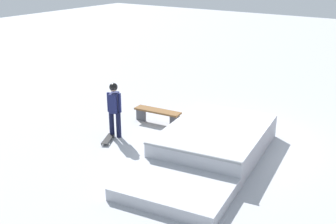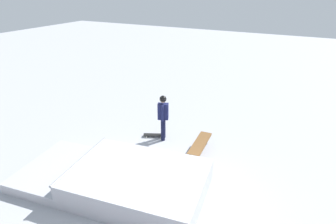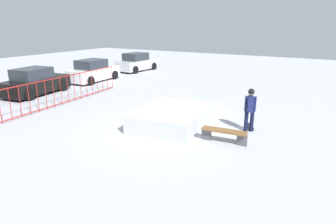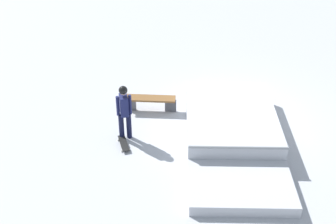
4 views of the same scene
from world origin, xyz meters
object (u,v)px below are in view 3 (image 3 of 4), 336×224
skater (250,107)px  skateboard (250,126)px  park_bench (224,133)px  parked_car_silver (137,63)px  parked_car_black (35,82)px  parked_car_white (93,71)px  skate_ramp (176,114)px

skater → skateboard: (0.38, 0.03, -0.93)m
skateboard → park_bench: 2.07m
skateboard → parked_car_silver: size_ratio=0.19×
skater → parked_car_black: (-0.19, 12.81, -0.28)m
parked_car_silver → parked_car_black: bearing=-176.3°
parked_car_white → skater: bearing=-113.0°
parked_car_silver → park_bench: bearing=-130.9°
skate_ramp → parked_car_white: size_ratio=1.36×
skate_ramp → parked_car_silver: parked_car_silver is taller
skateboard → parked_car_black: parked_car_black is taller
skate_ramp → skater: (0.36, -3.08, 0.69)m
parked_car_silver → skater: bearing=-125.8°
skate_ramp → skater: size_ratio=3.30×
parked_car_white → parked_car_silver: bearing=-1.1°
park_bench → parked_car_white: size_ratio=0.40×
skateboard → parked_car_silver: parked_car_silver is taller
park_bench → parked_car_black: bearing=83.4°
parked_car_white → skateboard: bearing=-111.5°
park_bench → parked_car_silver: bearing=46.5°
skate_ramp → park_bench: skate_ramp is taller
skate_ramp → park_bench: 2.93m
skate_ramp → skateboard: bearing=-83.9°
parked_car_black → parked_car_silver: (10.51, 0.19, 0.00)m
parked_car_white → park_bench: bearing=-119.9°
parked_car_silver → parked_car_white: bearing=-175.5°
park_bench → parked_car_silver: parked_car_silver is taller
park_bench → parked_car_white: 13.89m
park_bench → parked_car_black: 12.46m
park_bench → parked_car_white: (6.29, 12.38, 0.37)m
skater → parked_car_silver: 16.60m
skateboard → skater: bearing=159.5°
skate_ramp → skater: bearing=-90.9°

